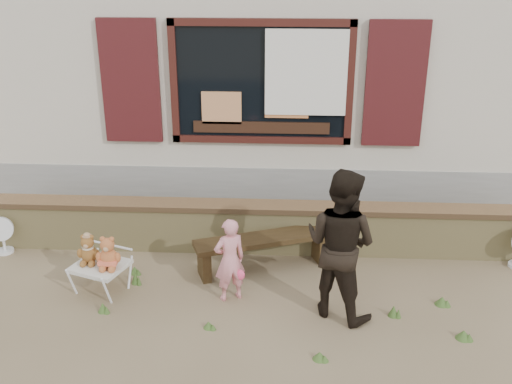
# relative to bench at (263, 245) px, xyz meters

# --- Properties ---
(ground) EXTENTS (80.00, 80.00, 0.00)m
(ground) POSITION_rel_bench_xyz_m (-0.09, -0.51, -0.32)
(ground) COLOR brown
(ground) RESTS_ON ground
(shopfront) EXTENTS (8.04, 5.13, 4.00)m
(shopfront) POSITION_rel_bench_xyz_m (-0.09, 3.98, 1.68)
(shopfront) COLOR #A29683
(shopfront) RESTS_ON ground
(brick_wall) EXTENTS (7.10, 0.36, 0.67)m
(brick_wall) POSITION_rel_bench_xyz_m (-0.09, 0.49, 0.02)
(brick_wall) COLOR tan
(brick_wall) RESTS_ON ground
(bench) EXTENTS (1.74, 0.95, 0.44)m
(bench) POSITION_rel_bench_xyz_m (0.00, 0.00, 0.00)
(bench) COLOR black
(bench) RESTS_ON ground
(folding_chair) EXTENTS (0.72, 0.68, 0.36)m
(folding_chair) POSITION_rel_bench_xyz_m (-1.87, -0.65, -0.00)
(folding_chair) COLOR beige
(folding_chair) RESTS_ON ground
(teddy_bear_left) EXTENTS (0.33, 0.31, 0.36)m
(teddy_bear_left) POSITION_rel_bench_xyz_m (-2.00, -0.60, 0.21)
(teddy_bear_left) COLOR brown
(teddy_bear_left) RESTS_ON folding_chair
(teddy_bear_right) EXTENTS (0.36, 0.33, 0.39)m
(teddy_bear_right) POSITION_rel_bench_xyz_m (-1.74, -0.69, 0.23)
(teddy_bear_right) COLOR #9C542B
(teddy_bear_right) RESTS_ON folding_chair
(child) EXTENTS (0.43, 0.38, 1.00)m
(child) POSITION_rel_bench_xyz_m (-0.35, -0.72, 0.18)
(child) COLOR pink
(child) RESTS_ON ground
(adult) EXTENTS (1.04, 0.98, 1.69)m
(adult) POSITION_rel_bench_xyz_m (0.86, -0.93, 0.52)
(adult) COLOR black
(adult) RESTS_ON ground
(fan_left) EXTENTS (0.33, 0.22, 0.52)m
(fan_left) POSITION_rel_bench_xyz_m (-3.44, 0.23, -0.06)
(fan_left) COLOR silver
(fan_left) RESTS_ON ground
(grass_tufts) EXTENTS (4.76, 1.84, 0.16)m
(grass_tufts) POSITION_rel_bench_xyz_m (1.01, -1.09, -0.26)
(grass_tufts) COLOR #3E5D25
(grass_tufts) RESTS_ON ground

